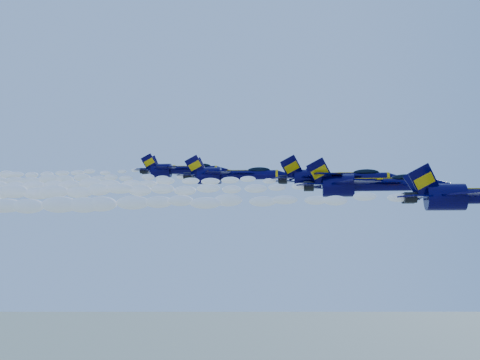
# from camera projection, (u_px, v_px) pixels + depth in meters

# --- Properties ---
(smoke_trail_jet_lead) EXTENTS (54.29, 2.18, 1.96)m
(smoke_trail_jet_lead) POSITION_uv_depth(u_px,v_px,m) (137.00, 203.00, 55.87)
(smoke_trail_jet_lead) COLOR white
(jet_second) EXTENTS (17.05, 13.99, 6.34)m
(jet_second) POSITION_uv_depth(u_px,v_px,m) (368.00, 184.00, 62.19)
(jet_second) COLOR #040031
(smoke_trail_jet_second) EXTENTS (54.29, 2.17, 1.96)m
(smoke_trail_jet_second) POSITION_uv_depth(u_px,v_px,m) (85.00, 191.00, 66.34)
(smoke_trail_jet_second) COLOR white
(jet_third) EXTENTS (15.85, 13.00, 5.89)m
(jet_third) POSITION_uv_depth(u_px,v_px,m) (333.00, 178.00, 67.18)
(jet_third) COLOR #040031
(smoke_trail_jet_third) EXTENTS (54.29, 2.02, 1.82)m
(smoke_trail_jet_third) POSITION_uv_depth(u_px,v_px,m) (76.00, 184.00, 71.27)
(smoke_trail_jet_third) COLOR white
(jet_fourth) EXTENTS (16.75, 13.74, 6.23)m
(jet_fourth) POSITION_uv_depth(u_px,v_px,m) (231.00, 175.00, 82.17)
(jet_fourth) COLOR #040031
(smoke_trail_jet_fourth) EXTENTS (54.29, 2.13, 1.92)m
(smoke_trail_jet_fourth) POSITION_uv_depth(u_px,v_px,m) (21.00, 180.00, 86.31)
(smoke_trail_jet_fourth) COLOR white
(jet_fifth) EXTENTS (15.18, 12.45, 5.64)m
(jet_fifth) POSITION_uv_depth(u_px,v_px,m) (179.00, 170.00, 90.73)
(jet_fifth) COLOR #040031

